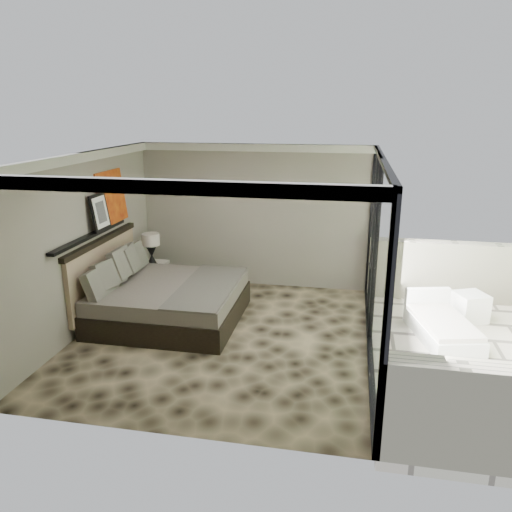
% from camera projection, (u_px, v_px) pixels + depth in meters
% --- Properties ---
extents(floor, '(5.00, 5.00, 0.00)m').
position_uv_depth(floor, '(223.00, 336.00, 7.84)').
color(floor, black).
rests_on(floor, ground).
extents(ceiling, '(4.50, 5.00, 0.02)m').
position_uv_depth(ceiling, '(220.00, 156.00, 7.04)').
color(ceiling, silver).
rests_on(ceiling, back_wall).
extents(back_wall, '(4.50, 0.02, 2.80)m').
position_uv_depth(back_wall, '(254.00, 216.00, 9.78)').
color(back_wall, gray).
rests_on(back_wall, floor).
extents(left_wall, '(0.02, 5.00, 2.80)m').
position_uv_depth(left_wall, '(84.00, 243.00, 7.85)').
color(left_wall, gray).
rests_on(left_wall, floor).
extents(glass_wall, '(0.08, 5.00, 2.80)m').
position_uv_depth(glass_wall, '(376.00, 259.00, 7.03)').
color(glass_wall, white).
rests_on(glass_wall, floor).
extents(terrace_slab, '(3.00, 5.00, 0.12)m').
position_uv_depth(terrace_slab, '(476.00, 362.00, 7.17)').
color(terrace_slab, beige).
rests_on(terrace_slab, ground).
extents(picture_ledge, '(0.12, 2.20, 0.05)m').
position_uv_depth(picture_ledge, '(90.00, 236.00, 7.90)').
color(picture_ledge, black).
rests_on(picture_ledge, left_wall).
extents(bed, '(2.35, 2.27, 1.30)m').
position_uv_depth(bed, '(164.00, 298.00, 8.37)').
color(bed, black).
rests_on(bed, floor).
extents(nightstand, '(0.72, 0.72, 0.57)m').
position_uv_depth(nightstand, '(152.00, 275.00, 9.85)').
color(nightstand, black).
rests_on(nightstand, floor).
extents(table_lamp, '(0.33, 0.33, 0.61)m').
position_uv_depth(table_lamp, '(151.00, 245.00, 9.62)').
color(table_lamp, black).
rests_on(table_lamp, nightstand).
extents(abstract_canvas, '(0.13, 0.90, 0.90)m').
position_uv_depth(abstract_canvas, '(111.00, 197.00, 8.56)').
color(abstract_canvas, red).
rests_on(abstract_canvas, picture_ledge).
extents(framed_print, '(0.11, 0.50, 0.60)m').
position_uv_depth(framed_print, '(100.00, 212.00, 8.08)').
color(framed_print, black).
rests_on(framed_print, picture_ledge).
extents(ottoman, '(0.63, 0.63, 0.48)m').
position_uv_depth(ottoman, '(470.00, 307.00, 8.37)').
color(ottoman, white).
rests_on(ottoman, terrace_slab).
extents(lounger, '(1.07, 1.61, 0.58)m').
position_uv_depth(lounger, '(441.00, 327.00, 7.76)').
color(lounger, white).
rests_on(lounger, terrace_slab).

